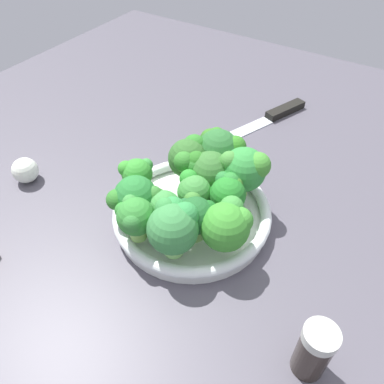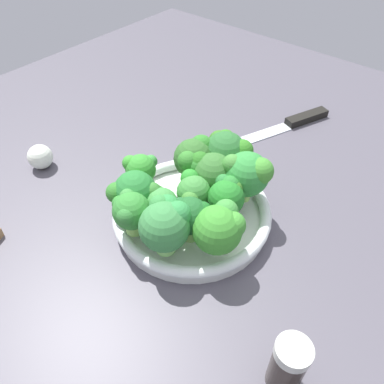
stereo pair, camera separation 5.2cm
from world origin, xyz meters
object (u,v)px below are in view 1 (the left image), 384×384
broccoli_floret_5 (135,198)px  broccoli_floret_7 (162,207)px  broccoli_floret_4 (219,149)px  broccoli_floret_0 (228,192)px  broccoli_floret_3 (245,169)px  broccoli_floret_10 (196,216)px  broccoli_floret_11 (207,171)px  broccoli_floret_6 (189,157)px  broccoli_floret_8 (227,225)px  bowl (192,214)px  pepper_shaker (314,351)px  broccoli_floret_9 (194,192)px  broccoli_floret_1 (174,226)px  broccoli_floret_2 (137,175)px  garlic_bulb (25,170)px  knife (269,118)px  broccoli_floret_12 (135,217)px

broccoli_floret_5 → broccoli_floret_7: bearing=-74.0°
broccoli_floret_4 → broccoli_floret_5: broccoli_floret_4 is taller
broccoli_floret_0 → broccoli_floret_3: broccoli_floret_3 is taller
broccoli_floret_10 → broccoli_floret_11: (8.41, 3.44, 0.12)cm
broccoli_floret_0 → broccoli_floret_3: size_ratio=0.80×
broccoli_floret_4 → broccoli_floret_6: (-4.27, 2.96, -0.03)cm
broccoli_floret_0 → broccoli_floret_8: 6.05cm
broccoli_floret_6 → broccoli_floret_10: bearing=-142.5°
broccoli_floret_5 → broccoli_floret_11: (9.82, -5.56, 0.46)cm
bowl → broccoli_floret_6: broccoli_floret_6 is taller
broccoli_floret_8 → broccoli_floret_11: bearing=45.1°
broccoli_floret_5 → pepper_shaker: bearing=-101.6°
broccoli_floret_9 → pepper_shaker: size_ratio=0.77×
broccoli_floret_10 → pepper_shaker: size_ratio=0.84×
broccoli_floret_1 → broccoli_floret_2: size_ratio=1.21×
broccoli_floret_3 → garlic_bulb: size_ratio=1.88×
broccoli_floret_0 → broccoli_floret_8: broccoli_floret_8 is taller
broccoli_floret_7 → garlic_bulb: size_ratio=1.27×
broccoli_floret_4 → pepper_shaker: (-20.92, -23.49, -3.36)cm
broccoli_floret_4 → broccoli_floret_9: (-9.80, -1.47, -0.67)cm
garlic_bulb → broccoli_floret_10: bearing=-85.0°
broccoli_floret_3 → broccoli_floret_7: (-11.11, 6.77, -1.99)cm
broccoli_floret_2 → broccoli_floret_9: (1.57, -8.85, -0.26)cm
broccoli_floret_10 → pepper_shaker: broccoli_floret_10 is taller
broccoli_floret_9 → broccoli_floret_1: bearing=-167.2°
broccoli_floret_3 → broccoli_floret_4: (2.95, 5.85, -0.71)cm
bowl → broccoli_floret_8: size_ratio=3.29×
broccoli_floret_1 → knife: bearing=5.6°
knife → broccoli_floret_9: bearing=-176.0°
bowl → broccoli_floret_0: bearing=-70.6°
broccoli_floret_8 → broccoli_floret_11: 10.87cm
broccoli_floret_3 → broccoli_floret_10: broccoli_floret_3 is taller
broccoli_floret_2 → broccoli_floret_3: size_ratio=0.79×
broccoli_floret_2 → broccoli_floret_10: size_ratio=0.96×
bowl → knife: (31.69, 1.65, -1.00)cm
broccoli_floret_1 → broccoli_floret_11: broccoli_floret_1 is taller
broccoli_floret_4 → broccoli_floret_9: size_ratio=1.31×
garlic_bulb → pepper_shaker: size_ratio=0.55×
broccoli_floret_8 → broccoli_floret_11: (7.67, 7.70, -0.06)cm
broccoli_floret_2 → garlic_bulb: (-5.16, 20.22, -4.78)cm
bowl → broccoli_floret_7: 6.79cm
broccoli_floret_9 → knife: (32.14, 2.22, -6.13)cm
broccoli_floret_2 → pepper_shaker: 32.45cm
broccoli_floret_2 → garlic_bulb: broccoli_floret_2 is taller
broccoli_floret_5 → pepper_shaker: (-5.78, -28.18, -2.69)cm
broccoli_floret_12 → broccoli_floret_8: bearing=-64.6°
broccoli_floret_1 → broccoli_floret_4: bearing=10.4°
broccoli_floret_12 → broccoli_floret_11: bearing=-13.9°
broccoli_floret_11 → garlic_bulb: 30.99cm
broccoli_floret_4 → broccoli_floret_12: bearing=172.7°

